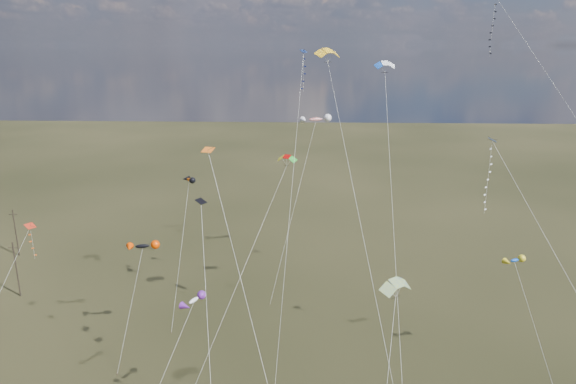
{
  "coord_description": "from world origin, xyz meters",
  "views": [
    {
      "loc": [
        2.16,
        -33.34,
        33.71
      ],
      "look_at": [
        0.0,
        18.0,
        19.0
      ],
      "focal_mm": 32.0,
      "sensor_mm": 36.0,
      "label": 1
    }
  ],
  "objects_px": {
    "utility_pole_near": "(16,269)",
    "utility_pole_far": "(16,232)",
    "parafoil_yellow": "(328,52)",
    "novelty_black_orange": "(142,246)",
    "diamond_black_high": "(510,48)"
  },
  "relations": [
    {
      "from": "diamond_black_high",
      "to": "parafoil_yellow",
      "type": "height_order",
      "value": "diamond_black_high"
    },
    {
      "from": "utility_pole_far",
      "to": "diamond_black_high",
      "type": "xyz_separation_m",
      "value": [
        69.88,
        -18.34,
        29.34
      ]
    },
    {
      "from": "utility_pole_far",
      "to": "novelty_black_orange",
      "type": "height_order",
      "value": "novelty_black_orange"
    },
    {
      "from": "parafoil_yellow",
      "to": "utility_pole_near",
      "type": "bearing_deg",
      "value": 165.46
    },
    {
      "from": "parafoil_yellow",
      "to": "novelty_black_orange",
      "type": "relative_size",
      "value": 2.68
    },
    {
      "from": "utility_pole_far",
      "to": "diamond_black_high",
      "type": "bearing_deg",
      "value": -14.7
    },
    {
      "from": "diamond_black_high",
      "to": "parafoil_yellow",
      "type": "bearing_deg",
      "value": -161.86
    },
    {
      "from": "diamond_black_high",
      "to": "utility_pole_near",
      "type": "bearing_deg",
      "value": 175.99
    },
    {
      "from": "utility_pole_far",
      "to": "novelty_black_orange",
      "type": "distance_m",
      "value": 39.3
    },
    {
      "from": "utility_pole_near",
      "to": "utility_pole_far",
      "type": "distance_m",
      "value": 16.12
    },
    {
      "from": "novelty_black_orange",
      "to": "diamond_black_high",
      "type": "bearing_deg",
      "value": 8.81
    },
    {
      "from": "utility_pole_near",
      "to": "utility_pole_far",
      "type": "height_order",
      "value": "same"
    },
    {
      "from": "parafoil_yellow",
      "to": "diamond_black_high",
      "type": "bearing_deg",
      "value": 18.14
    },
    {
      "from": "utility_pole_far",
      "to": "parafoil_yellow",
      "type": "relative_size",
      "value": 0.24
    },
    {
      "from": "utility_pole_near",
      "to": "diamond_black_high",
      "type": "bearing_deg",
      "value": -4.01
    }
  ]
}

